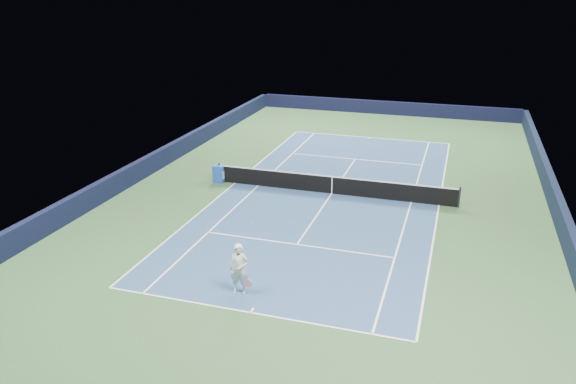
% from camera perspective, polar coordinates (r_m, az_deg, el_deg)
% --- Properties ---
extents(ground, '(40.00, 40.00, 0.00)m').
position_cam_1_polar(ground, '(29.56, 4.47, -0.17)').
color(ground, '#2B4E2A').
rests_on(ground, ground).
extents(wall_far, '(22.00, 0.35, 1.10)m').
position_cam_1_polar(wall_far, '(48.22, 9.96, 8.43)').
color(wall_far, black).
rests_on(wall_far, ground).
extents(wall_right, '(0.35, 40.00, 1.10)m').
position_cam_1_polar(wall_right, '(29.12, 25.70, -1.40)').
color(wall_right, '#101932').
rests_on(wall_right, ground).
extents(wall_left, '(0.35, 40.00, 1.10)m').
position_cam_1_polar(wall_left, '(33.34, -13.94, 2.70)').
color(wall_left, '#101532').
rests_on(wall_left, ground).
extents(court_surface, '(10.97, 23.77, 0.01)m').
position_cam_1_polar(court_surface, '(29.56, 4.47, -0.16)').
color(court_surface, navy).
rests_on(court_surface, ground).
extents(baseline_far, '(10.97, 0.08, 0.00)m').
position_cam_1_polar(baseline_far, '(40.70, 8.33, 5.50)').
color(baseline_far, white).
rests_on(baseline_far, ground).
extents(baseline_near, '(10.97, 0.08, 0.00)m').
position_cam_1_polar(baseline_near, '(19.32, -3.84, -12.13)').
color(baseline_near, white).
rests_on(baseline_near, ground).
extents(sideline_doubles_right, '(0.08, 23.77, 0.00)m').
position_cam_1_polar(sideline_doubles_right, '(28.93, 15.10, -1.30)').
color(sideline_doubles_right, white).
rests_on(sideline_doubles_right, ground).
extents(sideline_doubles_left, '(0.08, 23.77, 0.00)m').
position_cam_1_polar(sideline_doubles_left, '(31.15, -5.40, 0.92)').
color(sideline_doubles_left, white).
rests_on(sideline_doubles_left, ground).
extents(sideline_singles_right, '(0.08, 23.77, 0.00)m').
position_cam_1_polar(sideline_singles_right, '(28.99, 12.41, -1.01)').
color(sideline_singles_right, white).
rests_on(sideline_singles_right, ground).
extents(sideline_singles_left, '(0.08, 23.77, 0.00)m').
position_cam_1_polar(sideline_singles_left, '(30.67, -3.03, 0.66)').
color(sideline_singles_left, white).
rests_on(sideline_singles_left, ground).
extents(service_line_far, '(8.23, 0.08, 0.00)m').
position_cam_1_polar(service_line_far, '(35.49, 6.84, 3.34)').
color(service_line_far, white).
rests_on(service_line_far, ground).
extents(service_line_near, '(8.23, 0.08, 0.00)m').
position_cam_1_polar(service_line_near, '(23.86, 0.92, -5.34)').
color(service_line_near, white).
rests_on(service_line_near, ground).
extents(center_service_line, '(0.08, 12.80, 0.00)m').
position_cam_1_polar(center_service_line, '(29.56, 4.47, -0.15)').
color(center_service_line, white).
rests_on(center_service_line, ground).
extents(center_mark_far, '(0.08, 0.30, 0.00)m').
position_cam_1_polar(center_mark_far, '(40.55, 8.29, 5.45)').
color(center_mark_far, white).
rests_on(center_mark_far, ground).
extents(center_mark_near, '(0.08, 0.30, 0.00)m').
position_cam_1_polar(center_mark_near, '(19.44, -3.68, -11.90)').
color(center_mark_near, white).
rests_on(center_mark_near, ground).
extents(tennis_net, '(12.90, 0.10, 1.07)m').
position_cam_1_polar(tennis_net, '(29.38, 4.49, 0.75)').
color(tennis_net, black).
rests_on(tennis_net, ground).
extents(sponsor_cube, '(0.61, 0.54, 0.96)m').
position_cam_1_polar(sponsor_cube, '(31.31, -7.00, 1.87)').
color(sponsor_cube, blue).
rests_on(sponsor_cube, ground).
extents(tennis_player, '(0.86, 1.30, 2.34)m').
position_cam_1_polar(tennis_player, '(20.03, -4.97, -7.80)').
color(tennis_player, silver).
rests_on(tennis_player, ground).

